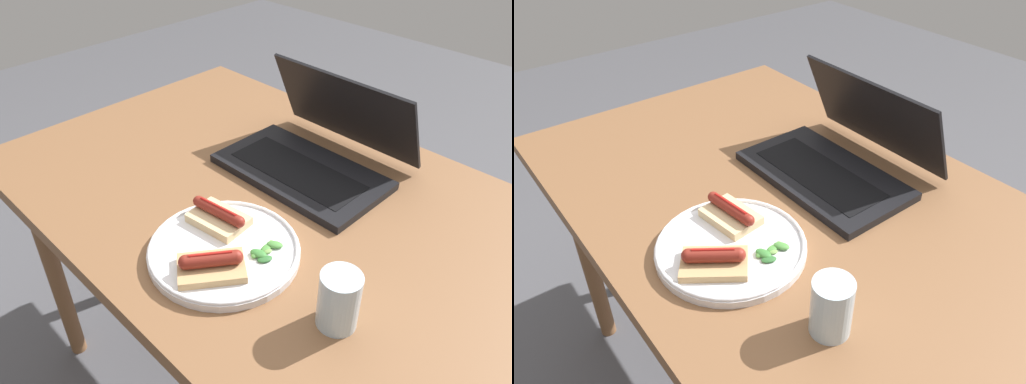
# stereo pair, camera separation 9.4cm
# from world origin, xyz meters

# --- Properties ---
(desk) EXTENTS (1.25, 0.79, 0.71)m
(desk) POSITION_xyz_m (0.00, 0.00, 0.64)
(desk) COLOR brown
(desk) RESTS_ON ground_plane
(laptop) EXTENTS (0.36, 0.29, 0.20)m
(laptop) POSITION_xyz_m (-0.02, 0.14, 0.75)
(laptop) COLOR black
(laptop) RESTS_ON desk
(plate) EXTENTS (0.27, 0.27, 0.02)m
(plate) POSITION_xyz_m (0.05, -0.19, 0.72)
(plate) COLOR silver
(plate) RESTS_ON desk
(sausage_toast_left) EXTENTS (0.12, 0.09, 0.04)m
(sausage_toast_left) POSITION_xyz_m (-0.01, -0.15, 0.74)
(sausage_toast_left) COLOR #D6B784
(sausage_toast_left) RESTS_ON plate
(sausage_toast_middle) EXTENTS (0.13, 0.14, 0.04)m
(sausage_toast_middle) POSITION_xyz_m (0.08, -0.24, 0.74)
(sausage_toast_middle) COLOR tan
(sausage_toast_middle) RESTS_ON plate
(salad_pile) EXTENTS (0.05, 0.07, 0.01)m
(salad_pile) POSITION_xyz_m (0.11, -0.15, 0.73)
(salad_pile) COLOR #4C8E3D
(salad_pile) RESTS_ON plate
(drinking_glass) EXTENTS (0.06, 0.06, 0.10)m
(drinking_glass) POSITION_xyz_m (0.28, -0.17, 0.76)
(drinking_glass) COLOR silver
(drinking_glass) RESTS_ON desk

